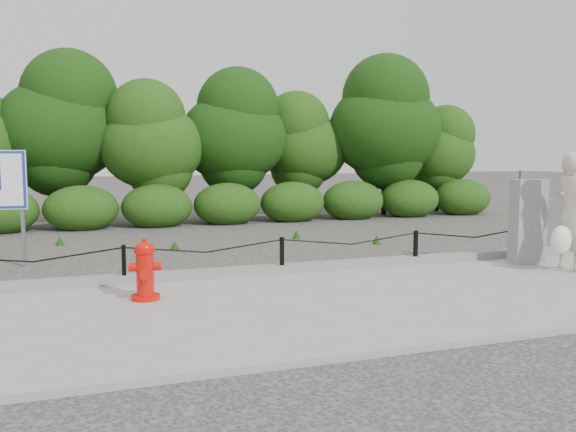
{
  "coord_description": "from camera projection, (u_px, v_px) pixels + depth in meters",
  "views": [
    {
      "loc": [
        -3.17,
        -9.29,
        2.06
      ],
      "look_at": [
        0.18,
        0.2,
        1.0
      ],
      "focal_mm": 38.0,
      "sensor_mm": 36.0,
      "label": 1
    }
  ],
  "objects": [
    {
      "name": "pedestrian",
      "position": [
        571.0,
        214.0,
        10.15
      ],
      "size": [
        0.76,
        0.72,
        1.97
      ],
      "rotation": [
        0.0,
        0.0,
        1.57
      ],
      "color": "#BAB19F",
      "rests_on": "sidewalk"
    },
    {
      "name": "utility_cabinet",
      "position": [
        528.0,
        222.0,
        10.79
      ],
      "size": [
        0.61,
        0.44,
        1.65
      ],
      "rotation": [
        0.0,
        0.0,
        -0.13
      ],
      "color": "#959698",
      "rests_on": "sidewalk"
    },
    {
      "name": "ground",
      "position": [
        282.0,
        278.0,
        9.97
      ],
      "size": [
        90.0,
        90.0,
        0.0
      ],
      "primitive_type": "plane",
      "color": "#2D2B28",
      "rests_on": "ground"
    },
    {
      "name": "sidewalk",
      "position": [
        330.0,
        304.0,
        8.09
      ],
      "size": [
        14.0,
        4.0,
        0.08
      ],
      "primitive_type": "cube",
      "color": "gray",
      "rests_on": "ground"
    },
    {
      "name": "treeline",
      "position": [
        202.0,
        133.0,
        18.26
      ],
      "size": [
        20.0,
        3.98,
        5.08
      ],
      "color": "black",
      "rests_on": "ground"
    },
    {
      "name": "chain_barrier",
      "position": [
        282.0,
        251.0,
        9.92
      ],
      "size": [
        10.06,
        0.06,
        0.6
      ],
      "color": "black",
      "rests_on": "sidewalk"
    },
    {
      "name": "curb",
      "position": [
        281.0,
        269.0,
        10.0
      ],
      "size": [
        14.0,
        0.22,
        0.14
      ],
      "primitive_type": "cube",
      "color": "slate",
      "rests_on": "sidewalk"
    },
    {
      "name": "fire_hydrant",
      "position": [
        145.0,
        271.0,
        8.16
      ],
      "size": [
        0.44,
        0.45,
        0.83
      ],
      "rotation": [
        0.0,
        0.0,
        -0.09
      ],
      "color": "red",
      "rests_on": "sidewalk"
    }
  ]
}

